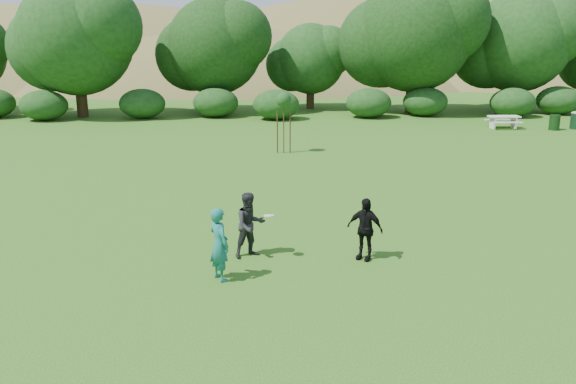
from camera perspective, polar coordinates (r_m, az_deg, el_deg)
The scene contains 11 objects.
ground at distance 13.29m, azimuth 0.60°, elevation -8.04°, with size 120.00×120.00×0.00m, color #19470C.
player_teal at distance 12.64m, azimuth -7.00°, elevation -5.30°, with size 0.62×0.40×1.69m, color #176861.
player_grey at distance 13.90m, azimuth -3.88°, elevation -3.36°, with size 0.80×0.62×1.65m, color #242326.
player_black at distance 13.85m, azimuth 7.81°, elevation -3.73°, with size 0.92×0.38×1.57m, color black.
trash_can_near at distance 36.79m, azimuth 25.45°, elevation 6.40°, with size 0.60×0.60×0.90m, color black.
frisbee at distance 13.61m, azimuth -1.94°, elevation -2.41°, with size 0.27×0.27×0.07m.
sapling at distance 26.29m, azimuth -0.44°, elevation 9.17°, with size 0.70×0.70×2.85m.
picnic_table at distance 36.23m, azimuth 21.06°, elevation 6.86°, with size 1.80×1.48×0.76m.
trash_can_lidded at distance 37.80m, azimuth 27.20°, elevation 6.54°, with size 0.60×0.60×1.05m.
hillside at distance 82.45m, azimuth -2.49°, elevation 3.36°, with size 150.00×72.00×52.00m.
tree_row at distance 41.04m, azimuth 2.95°, elevation 14.85°, with size 53.92×10.38×9.62m.
Camera 1 is at (-0.70, -12.17, 5.30)m, focal length 35.00 mm.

